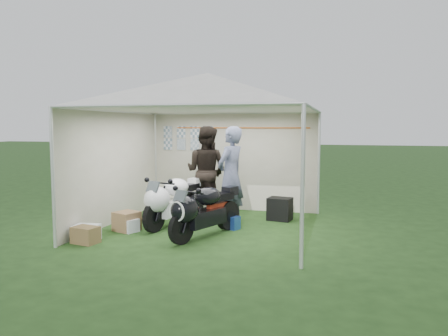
{
  "coord_description": "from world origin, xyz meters",
  "views": [
    {
      "loc": [
        2.53,
        -8.03,
        1.99
      ],
      "look_at": [
        0.23,
        0.35,
        1.16
      ],
      "focal_mm": 35.0,
      "sensor_mm": 36.0,
      "label": 1
    }
  ],
  "objects_px": {
    "person_blue_jacket": "(231,175)",
    "motorcycle_black": "(202,209)",
    "motorcycle_white": "(172,199)",
    "crate_3": "(86,235)",
    "person_dark_jacket": "(206,171)",
    "crate_2": "(129,225)",
    "paddock_stand": "(231,222)",
    "crate_1": "(127,221)",
    "equipment_box": "(280,209)",
    "crate_0": "(86,233)",
    "canopy_tent": "(208,96)"
  },
  "relations": [
    {
      "from": "crate_0",
      "to": "crate_2",
      "type": "distance_m",
      "value": 0.89
    },
    {
      "from": "crate_2",
      "to": "crate_1",
      "type": "bearing_deg",
      "value": 138.57
    },
    {
      "from": "motorcycle_black",
      "to": "person_blue_jacket",
      "type": "relative_size",
      "value": 0.9
    },
    {
      "from": "person_dark_jacket",
      "to": "crate_1",
      "type": "distance_m",
      "value": 2.19
    },
    {
      "from": "crate_3",
      "to": "equipment_box",
      "type": "bearing_deg",
      "value": 42.68
    },
    {
      "from": "person_blue_jacket",
      "to": "crate_1",
      "type": "height_order",
      "value": "person_blue_jacket"
    },
    {
      "from": "crate_2",
      "to": "crate_0",
      "type": "bearing_deg",
      "value": -116.32
    },
    {
      "from": "motorcycle_white",
      "to": "equipment_box",
      "type": "bearing_deg",
      "value": 42.74
    },
    {
      "from": "person_dark_jacket",
      "to": "crate_0",
      "type": "height_order",
      "value": "person_dark_jacket"
    },
    {
      "from": "motorcycle_black",
      "to": "equipment_box",
      "type": "relative_size",
      "value": 3.73
    },
    {
      "from": "motorcycle_white",
      "to": "equipment_box",
      "type": "distance_m",
      "value": 2.31
    },
    {
      "from": "crate_0",
      "to": "crate_3",
      "type": "distance_m",
      "value": 0.16
    },
    {
      "from": "paddock_stand",
      "to": "person_dark_jacket",
      "type": "height_order",
      "value": "person_dark_jacket"
    },
    {
      "from": "canopy_tent",
      "to": "paddock_stand",
      "type": "distance_m",
      "value": 2.49
    },
    {
      "from": "person_dark_jacket",
      "to": "crate_2",
      "type": "relative_size",
      "value": 5.96
    },
    {
      "from": "motorcycle_white",
      "to": "crate_2",
      "type": "relative_size",
      "value": 5.82
    },
    {
      "from": "crate_0",
      "to": "motorcycle_black",
      "type": "bearing_deg",
      "value": 21.27
    },
    {
      "from": "person_blue_jacket",
      "to": "crate_1",
      "type": "relative_size",
      "value": 4.88
    },
    {
      "from": "person_dark_jacket",
      "to": "motorcycle_white",
      "type": "bearing_deg",
      "value": 83.44
    },
    {
      "from": "equipment_box",
      "to": "crate_0",
      "type": "xyz_separation_m",
      "value": [
        -3.01,
        -2.57,
        -0.1
      ]
    },
    {
      "from": "paddock_stand",
      "to": "crate_3",
      "type": "bearing_deg",
      "value": -141.91
    },
    {
      "from": "paddock_stand",
      "to": "person_dark_jacket",
      "type": "bearing_deg",
      "value": 127.86
    },
    {
      "from": "motorcycle_white",
      "to": "motorcycle_black",
      "type": "bearing_deg",
      "value": -26.1
    },
    {
      "from": "crate_2",
      "to": "crate_3",
      "type": "height_order",
      "value": "crate_3"
    },
    {
      "from": "motorcycle_white",
      "to": "canopy_tent",
      "type": "bearing_deg",
      "value": 19.32
    },
    {
      "from": "person_blue_jacket",
      "to": "equipment_box",
      "type": "bearing_deg",
      "value": 140.6
    },
    {
      "from": "equipment_box",
      "to": "person_blue_jacket",
      "type": "bearing_deg",
      "value": -149.69
    },
    {
      "from": "crate_0",
      "to": "person_dark_jacket",
      "type": "bearing_deg",
      "value": 62.35
    },
    {
      "from": "motorcycle_white",
      "to": "person_dark_jacket",
      "type": "height_order",
      "value": "person_dark_jacket"
    },
    {
      "from": "person_blue_jacket",
      "to": "crate_1",
      "type": "xyz_separation_m",
      "value": [
        -1.75,
        -1.16,
        -0.81
      ]
    },
    {
      "from": "motorcycle_black",
      "to": "crate_2",
      "type": "bearing_deg",
      "value": -160.88
    },
    {
      "from": "motorcycle_black",
      "to": "person_blue_jacket",
      "type": "bearing_deg",
      "value": 103.21
    },
    {
      "from": "crate_2",
      "to": "crate_3",
      "type": "xyz_separation_m",
      "value": [
        -0.32,
        -0.93,
        0.02
      ]
    },
    {
      "from": "paddock_stand",
      "to": "equipment_box",
      "type": "height_order",
      "value": "equipment_box"
    },
    {
      "from": "motorcycle_black",
      "to": "person_dark_jacket",
      "type": "bearing_deg",
      "value": 127.13
    },
    {
      "from": "paddock_stand",
      "to": "crate_2",
      "type": "distance_m",
      "value": 1.95
    },
    {
      "from": "person_blue_jacket",
      "to": "equipment_box",
      "type": "distance_m",
      "value": 1.32
    },
    {
      "from": "crate_2",
      "to": "motorcycle_black",
      "type": "bearing_deg",
      "value": -2.43
    },
    {
      "from": "equipment_box",
      "to": "crate_1",
      "type": "xyz_separation_m",
      "value": [
        -2.69,
        -1.71,
        -0.06
      ]
    },
    {
      "from": "motorcycle_white",
      "to": "person_dark_jacket",
      "type": "xyz_separation_m",
      "value": [
        0.34,
        1.16,
        0.45
      ]
    },
    {
      "from": "person_blue_jacket",
      "to": "crate_0",
      "type": "xyz_separation_m",
      "value": [
        -2.07,
        -2.02,
        -0.85
      ]
    },
    {
      "from": "person_blue_jacket",
      "to": "motorcycle_white",
      "type": "bearing_deg",
      "value": -40.75
    },
    {
      "from": "canopy_tent",
      "to": "person_blue_jacket",
      "type": "relative_size",
      "value": 2.85
    },
    {
      "from": "person_blue_jacket",
      "to": "equipment_box",
      "type": "relative_size",
      "value": 4.14
    },
    {
      "from": "person_blue_jacket",
      "to": "crate_2",
      "type": "xyz_separation_m",
      "value": [
        -1.68,
        -1.23,
        -0.87
      ]
    },
    {
      "from": "paddock_stand",
      "to": "person_blue_jacket",
      "type": "bearing_deg",
      "value": 104.15
    },
    {
      "from": "crate_1",
      "to": "crate_3",
      "type": "bearing_deg",
      "value": -103.98
    },
    {
      "from": "motorcycle_white",
      "to": "crate_3",
      "type": "height_order",
      "value": "motorcycle_white"
    },
    {
      "from": "person_blue_jacket",
      "to": "motorcycle_black",
      "type": "bearing_deg",
      "value": 11.96
    },
    {
      "from": "person_blue_jacket",
      "to": "crate_3",
      "type": "height_order",
      "value": "person_blue_jacket"
    }
  ]
}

